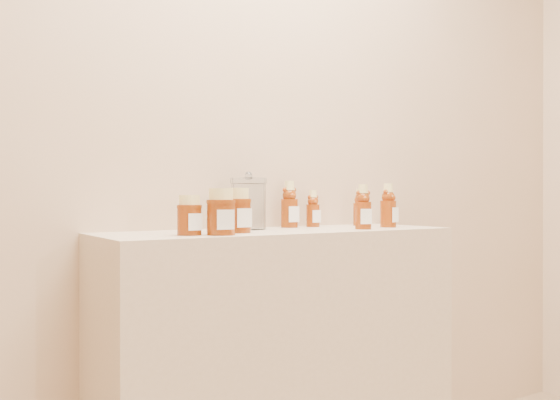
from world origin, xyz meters
TOP-DOWN VIEW (x-y plane):
  - wall_back at (0.00, 1.75)m, footprint 3.50×0.02m
  - display_table at (0.00, 1.55)m, footprint 1.20×0.40m
  - bear_bottle_back_left at (0.12, 1.68)m, footprint 0.07×0.07m
  - bear_bottle_back_mid at (0.22, 1.67)m, footprint 0.06×0.06m
  - bear_bottle_back_right at (0.43, 1.65)m, footprint 0.07×0.07m
  - bear_bottle_front_left at (0.27, 1.45)m, footprint 0.08×0.08m
  - bear_bottle_front_right at (0.43, 1.50)m, footprint 0.08×0.08m
  - honey_jar_left at (-0.36, 1.47)m, footprint 0.08×0.08m
  - honey_jar_back at (-0.19, 1.51)m, footprint 0.09×0.09m
  - honey_jar_front at (-0.28, 1.43)m, footprint 0.10×0.10m
  - glass_canister at (-0.06, 1.65)m, footprint 0.14×0.14m

SIDE VIEW (x-z plane):
  - display_table at x=0.00m, z-range 0.00..0.90m
  - honey_jar_left at x=-0.36m, z-range 0.90..1.02m
  - honey_jar_front at x=-0.28m, z-range 0.90..1.03m
  - honey_jar_back at x=-0.19m, z-range 0.90..1.04m
  - bear_bottle_back_mid at x=0.22m, z-range 0.90..1.05m
  - bear_bottle_back_right at x=0.43m, z-range 0.90..1.06m
  - bear_bottle_front_left at x=0.27m, z-range 0.90..1.07m
  - bear_bottle_front_right at x=0.43m, z-range 0.90..1.08m
  - glass_canister at x=-0.06m, z-range 0.90..1.09m
  - bear_bottle_back_left at x=0.12m, z-range 0.90..1.09m
  - wall_back at x=0.00m, z-range 0.00..2.70m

